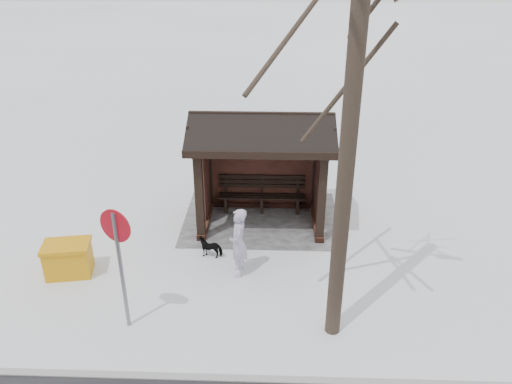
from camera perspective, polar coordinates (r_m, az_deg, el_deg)
ground at (r=13.56m, az=0.58°, el=-3.46°), size 120.00×120.00×0.00m
kerb at (r=9.19m, az=-0.41°, el=-20.63°), size 120.00×0.15×0.06m
trampled_patch at (r=13.73m, az=0.61°, el=-3.01°), size 4.20×3.20×0.02m
bus_shelter at (r=12.78m, az=0.65°, el=5.36°), size 3.60×2.40×3.09m
pedestrian at (r=11.12m, az=-2.01°, el=-5.81°), size 0.42×0.61×1.64m
dog at (r=12.09m, az=-5.19°, el=-6.21°), size 0.62×0.33×0.50m
grit_bin at (r=12.10m, az=-20.67°, el=-7.14°), size 1.13×0.87×0.79m
road_sign at (r=9.46m, az=-15.49°, el=-5.93°), size 0.62×0.27×2.58m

